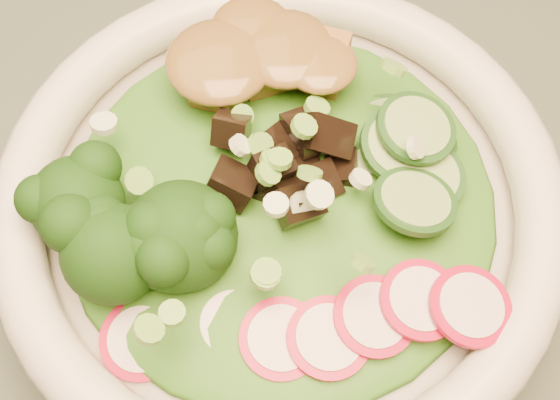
{
  "coord_description": "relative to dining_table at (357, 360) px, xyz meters",
  "views": [
    {
      "loc": [
        -0.06,
        -0.16,
        1.18
      ],
      "look_at": [
        -0.05,
        0.04,
        0.82
      ],
      "focal_mm": 50.0,
      "sensor_mm": 36.0,
      "label": 1
    }
  ],
  "objects": [
    {
      "name": "dining_table",
      "position": [
        0.0,
        0.0,
        0.0
      ],
      "size": [
        1.2,
        0.8,
        0.75
      ],
      "color": "black",
      "rests_on": "ground"
    },
    {
      "name": "salad_bowl",
      "position": [
        -0.05,
        0.04,
        0.16
      ],
      "size": [
        0.31,
        0.31,
        0.08
      ],
      "rotation": [
        0.0,
        0.0,
        0.2
      ],
      "color": "silver",
      "rests_on": "dining_table"
    },
    {
      "name": "lettuce_bed",
      "position": [
        -0.05,
        0.04,
        0.18
      ],
      "size": [
        0.23,
        0.23,
        0.03
      ],
      "primitive_type": "ellipsoid",
      "color": "#1E5B13",
      "rests_on": "salad_bowl"
    },
    {
      "name": "broccoli_florets",
      "position": [
        -0.12,
        0.02,
        0.2
      ],
      "size": [
        0.11,
        0.1,
        0.05
      ],
      "primitive_type": null,
      "rotation": [
        0.0,
        0.0,
        0.2
      ],
      "color": "black",
      "rests_on": "salad_bowl"
    },
    {
      "name": "radish_slices",
      "position": [
        -0.03,
        -0.04,
        0.19
      ],
      "size": [
        0.13,
        0.07,
        0.02
      ],
      "primitive_type": null,
      "rotation": [
        0.0,
        0.0,
        0.2
      ],
      "color": "#AF0D30",
      "rests_on": "salad_bowl"
    },
    {
      "name": "cucumber_slices",
      "position": [
        0.02,
        0.05,
        0.2
      ],
      "size": [
        0.09,
        0.09,
        0.04
      ],
      "primitive_type": null,
      "rotation": [
        0.0,
        0.0,
        0.2
      ],
      "color": "#93BE69",
      "rests_on": "salad_bowl"
    },
    {
      "name": "mushroom_heap",
      "position": [
        -0.06,
        0.05,
        0.2
      ],
      "size": [
        0.09,
        0.09,
        0.05
      ],
      "primitive_type": null,
      "rotation": [
        0.0,
        0.0,
        0.2
      ],
      "color": "black",
      "rests_on": "salad_bowl"
    },
    {
      "name": "tofu_cubes",
      "position": [
        -0.07,
        0.11,
        0.2
      ],
      "size": [
        0.11,
        0.09,
        0.04
      ],
      "primitive_type": null,
      "rotation": [
        0.0,
        0.0,
        0.2
      ],
      "color": "#985F32",
      "rests_on": "salad_bowl"
    },
    {
      "name": "peanut_sauce",
      "position": [
        -0.07,
        0.11,
        0.21
      ],
      "size": [
        0.08,
        0.06,
        0.02
      ],
      "primitive_type": "ellipsoid",
      "color": "brown",
      "rests_on": "tofu_cubes"
    },
    {
      "name": "scallion_garnish",
      "position": [
        -0.05,
        0.04,
        0.21
      ],
      "size": [
        0.22,
        0.22,
        0.03
      ],
      "primitive_type": null,
      "color": "#68A73B",
      "rests_on": "salad_bowl"
    }
  ]
}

